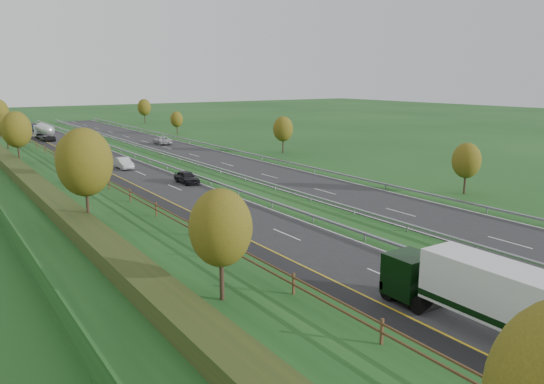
# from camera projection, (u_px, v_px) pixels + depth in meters

# --- Properties ---
(ground) EXTENTS (400.00, 400.00, 0.00)m
(ground) POSITION_uv_depth(u_px,v_px,m) (196.00, 173.00, 75.46)
(ground) COLOR #174118
(ground) RESTS_ON ground
(near_carriageway) EXTENTS (10.50, 200.00, 0.04)m
(near_carriageway) POSITION_uv_depth(u_px,v_px,m) (130.00, 173.00, 75.20)
(near_carriageway) COLOR black
(near_carriageway) RESTS_ON ground
(far_carriageway) EXTENTS (10.50, 200.00, 0.04)m
(far_carriageway) POSITION_uv_depth(u_px,v_px,m) (231.00, 163.00, 84.12)
(far_carriageway) COLOR black
(far_carriageway) RESTS_ON ground
(hard_shoulder) EXTENTS (3.00, 200.00, 0.04)m
(hard_shoulder) POSITION_uv_depth(u_px,v_px,m) (103.00, 176.00, 73.18)
(hard_shoulder) COLOR black
(hard_shoulder) RESTS_ON ground
(lane_markings) EXTENTS (26.75, 200.00, 0.01)m
(lane_markings) POSITION_uv_depth(u_px,v_px,m) (172.00, 169.00, 78.56)
(lane_markings) COLOR silver
(lane_markings) RESTS_ON near_carriageway
(embankment_left) EXTENTS (12.00, 200.00, 2.00)m
(embankment_left) POSITION_uv_depth(u_px,v_px,m) (30.00, 176.00, 67.97)
(embankment_left) COLOR #174118
(embankment_left) RESTS_ON ground
(hedge_left) EXTENTS (2.20, 180.00, 1.10)m
(hedge_left) POSITION_uv_depth(u_px,v_px,m) (12.00, 165.00, 66.56)
(hedge_left) COLOR #2A3C18
(hedge_left) RESTS_ON embankment_left
(fence_left) EXTENTS (0.12, 189.06, 1.20)m
(fence_left) POSITION_uv_depth(u_px,v_px,m) (66.00, 160.00, 69.70)
(fence_left) COLOR #422B19
(fence_left) RESTS_ON embankment_left
(median_barrier_near) EXTENTS (0.32, 200.00, 0.71)m
(median_barrier_near) POSITION_uv_depth(u_px,v_px,m) (167.00, 165.00, 78.16)
(median_barrier_near) COLOR gray
(median_barrier_near) RESTS_ON ground
(median_barrier_far) EXTENTS (0.32, 200.00, 0.71)m
(median_barrier_far) POSITION_uv_depth(u_px,v_px,m) (198.00, 162.00, 80.92)
(median_barrier_far) COLOR gray
(median_barrier_far) RESTS_ON ground
(outer_barrier_far) EXTENTS (0.32, 200.00, 0.71)m
(outer_barrier_far) POSITION_uv_depth(u_px,v_px,m) (262.00, 156.00, 87.13)
(outer_barrier_far) COLOR gray
(outer_barrier_far) RESTS_ON ground
(trees_left) EXTENTS (6.64, 164.30, 7.66)m
(trees_left) POSITION_uv_depth(u_px,v_px,m) (34.00, 136.00, 64.28)
(trees_left) COLOR #2D2116
(trees_left) RESTS_ON embankment_left
(trees_far) EXTENTS (8.45, 118.60, 7.12)m
(trees_far) POSITION_uv_depth(u_px,v_px,m) (218.00, 120.00, 114.20)
(trees_far) COLOR #2D2116
(trees_far) RESTS_ON ground
(box_lorry) EXTENTS (2.58, 16.28, 4.06)m
(box_lorry) POSITION_uv_depth(u_px,v_px,m) (523.00, 308.00, 25.83)
(box_lorry) COLOR black
(box_lorry) RESTS_ON near_carriageway
(road_tanker) EXTENTS (2.40, 11.22, 3.46)m
(road_tanker) POSITION_uv_depth(u_px,v_px,m) (44.00, 131.00, 115.51)
(road_tanker) COLOR silver
(road_tanker) RESTS_ON near_carriageway
(car_dark_near) EXTENTS (1.96, 4.70, 1.59)m
(car_dark_near) POSITION_uv_depth(u_px,v_px,m) (187.00, 177.00, 67.79)
(car_dark_near) COLOR black
(car_dark_near) RESTS_ON near_carriageway
(car_silver_mid) EXTENTS (1.80, 4.99, 1.64)m
(car_silver_mid) POSITION_uv_depth(u_px,v_px,m) (123.00, 163.00, 78.72)
(car_silver_mid) COLOR silver
(car_silver_mid) RESTS_ON near_carriageway
(car_small_far) EXTENTS (2.26, 5.32, 1.53)m
(car_small_far) POSITION_uv_depth(u_px,v_px,m) (33.00, 128.00, 133.90)
(car_small_far) COLOR #162344
(car_small_far) RESTS_ON near_carriageway
(car_oncoming) EXTENTS (3.26, 5.99, 1.59)m
(car_oncoming) POSITION_uv_depth(u_px,v_px,m) (162.00, 140.00, 107.51)
(car_oncoming) COLOR silver
(car_oncoming) RESTS_ON far_carriageway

